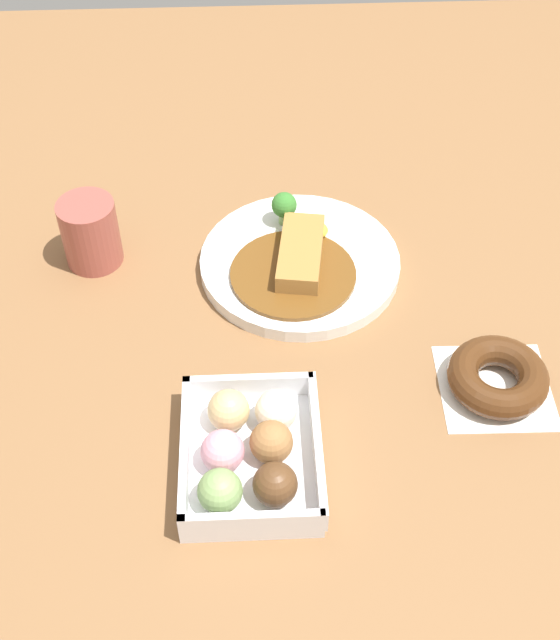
{
  "coord_description": "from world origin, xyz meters",
  "views": [
    {
      "loc": [
        0.68,
        -0.06,
        0.75
      ],
      "look_at": [
        0.01,
        -0.03,
        0.03
      ],
      "focal_mm": 48.0,
      "sensor_mm": 36.0,
      "label": 1
    }
  ],
  "objects": [
    {
      "name": "ground_plane",
      "position": [
        0.0,
        0.0,
        0.0
      ],
      "size": [
        1.6,
        1.6,
        0.0
      ],
      "primitive_type": "plane",
      "color": "brown"
    },
    {
      "name": "curry_plate",
      "position": [
        -0.1,
        0.0,
        0.01
      ],
      "size": [
        0.25,
        0.25,
        0.06
      ],
      "color": "white",
      "rests_on": "ground_plane"
    },
    {
      "name": "donut_box",
      "position": [
        0.19,
        -0.07,
        0.02
      ],
      "size": [
        0.17,
        0.14,
        0.06
      ],
      "color": "white",
      "rests_on": "ground_plane"
    },
    {
      "name": "chocolate_ring_donut",
      "position": [
        0.1,
        0.21,
        0.02
      ],
      "size": [
        0.13,
        0.13,
        0.04
      ],
      "color": "white",
      "rests_on": "ground_plane"
    },
    {
      "name": "coffee_mug",
      "position": [
        -0.13,
        -0.26,
        0.04
      ],
      "size": [
        0.07,
        0.07,
        0.09
      ],
      "primitive_type": "cylinder",
      "color": "#9E4C42",
      "rests_on": "ground_plane"
    }
  ]
}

